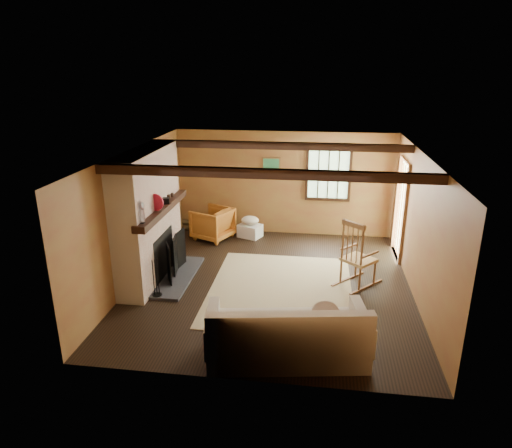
% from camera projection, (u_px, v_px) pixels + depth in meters
% --- Properties ---
extents(ground, '(5.50, 5.50, 0.00)m').
position_uv_depth(ground, '(271.00, 284.00, 8.35)').
color(ground, black).
rests_on(ground, ground).
extents(room_envelope, '(5.02, 5.52, 2.44)m').
position_uv_depth(room_envelope, '(286.00, 194.00, 8.03)').
color(room_envelope, olive).
rests_on(room_envelope, ground).
extents(fireplace, '(1.02, 2.30, 2.40)m').
position_uv_depth(fireplace, '(150.00, 221.00, 8.28)').
color(fireplace, '#A54D3F').
rests_on(fireplace, ground).
extents(rug, '(2.50, 3.00, 0.01)m').
position_uv_depth(rug, '(281.00, 289.00, 8.14)').
color(rug, tan).
rests_on(rug, ground).
extents(rocking_chair, '(0.96, 0.98, 1.25)m').
position_uv_depth(rocking_chair, '(357.00, 258.00, 8.15)').
color(rocking_chair, tan).
rests_on(rocking_chair, ground).
extents(sofa, '(2.29, 1.29, 0.88)m').
position_uv_depth(sofa, '(288.00, 338.00, 6.14)').
color(sofa, beige).
rests_on(sofa, ground).
extents(firewood_pile, '(0.72, 0.13, 0.26)m').
position_uv_depth(firewood_pile, '(197.00, 225.00, 11.01)').
color(firewood_pile, brown).
rests_on(firewood_pile, ground).
extents(laundry_basket, '(0.61, 0.54, 0.30)m').
position_uv_depth(laundry_basket, '(250.00, 231.00, 10.60)').
color(laundry_basket, silver).
rests_on(laundry_basket, ground).
extents(basket_pillow, '(0.47, 0.40, 0.20)m').
position_uv_depth(basket_pillow, '(250.00, 220.00, 10.51)').
color(basket_pillow, beige).
rests_on(basket_pillow, laundry_basket).
extents(armchair, '(1.04, 1.03, 0.73)m').
position_uv_depth(armchair, '(213.00, 223.00, 10.43)').
color(armchair, '#BF6026').
rests_on(armchair, ground).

